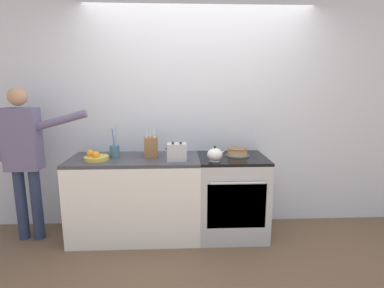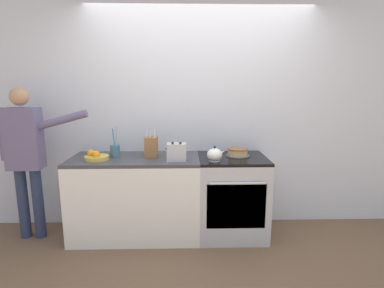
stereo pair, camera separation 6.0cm
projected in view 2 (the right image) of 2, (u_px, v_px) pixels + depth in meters
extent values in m
plane|color=brown|center=(202.00, 248.00, 3.06)|extent=(16.00, 16.00, 0.00)
cube|color=silver|center=(199.00, 115.00, 3.46)|extent=(8.00, 0.04, 2.60)
cube|color=white|center=(136.00, 198.00, 3.27)|extent=(1.37, 0.64, 0.85)
cube|color=#3D3D42|center=(135.00, 159.00, 3.19)|extent=(1.37, 0.64, 0.03)
cube|color=#B7BABF|center=(231.00, 197.00, 3.30)|extent=(0.73, 0.64, 0.85)
cube|color=black|center=(236.00, 206.00, 2.99)|extent=(0.60, 0.01, 0.47)
cylinder|color=#B7BABF|center=(237.00, 183.00, 2.92)|extent=(0.54, 0.02, 0.02)
cube|color=black|center=(232.00, 158.00, 3.22)|extent=(0.73, 0.64, 0.03)
cylinder|color=#4C4C51|center=(238.00, 156.00, 3.25)|extent=(0.26, 0.26, 0.01)
cylinder|color=tan|center=(238.00, 154.00, 3.25)|extent=(0.21, 0.21, 0.03)
cylinder|color=tan|center=(238.00, 151.00, 3.24)|extent=(0.20, 0.20, 0.03)
cylinder|color=brown|center=(238.00, 149.00, 3.24)|extent=(0.21, 0.21, 0.01)
cylinder|color=white|center=(214.00, 161.00, 3.04)|extent=(0.11, 0.11, 0.01)
ellipsoid|color=white|center=(215.00, 155.00, 3.02)|extent=(0.16, 0.16, 0.13)
cone|color=white|center=(222.00, 152.00, 3.02)|extent=(0.08, 0.03, 0.07)
sphere|color=black|center=(215.00, 147.00, 3.01)|extent=(0.02, 0.02, 0.02)
cube|color=olive|center=(151.00, 147.00, 3.21)|extent=(0.13, 0.16, 0.22)
cylinder|color=#B2B2B7|center=(147.00, 134.00, 3.14)|extent=(0.01, 0.04, 0.09)
cylinder|color=#B2B2B7|center=(150.00, 134.00, 3.14)|extent=(0.01, 0.04, 0.09)
cylinder|color=#B2B2B7|center=(154.00, 133.00, 3.14)|extent=(0.01, 0.04, 0.10)
cylinder|color=#B2B2B7|center=(147.00, 133.00, 3.17)|extent=(0.01, 0.04, 0.10)
cylinder|color=#B2B2B7|center=(151.00, 134.00, 3.18)|extent=(0.01, 0.03, 0.06)
cylinder|color=#B2B2B7|center=(155.00, 133.00, 3.18)|extent=(0.01, 0.04, 0.08)
cylinder|color=#477084|center=(115.00, 151.00, 3.23)|extent=(0.10, 0.10, 0.13)
cylinder|color=teal|center=(114.00, 141.00, 3.19)|extent=(0.04, 0.01, 0.26)
cylinder|color=#B7BABF|center=(116.00, 139.00, 3.22)|extent=(0.05, 0.06, 0.29)
cylinder|color=gold|center=(97.00, 158.00, 3.09)|extent=(0.25, 0.25, 0.04)
sphere|color=orange|center=(96.00, 155.00, 3.05)|extent=(0.08, 0.08, 0.08)
sphere|color=orange|center=(91.00, 153.00, 3.11)|extent=(0.08, 0.08, 0.08)
cube|color=#B7BABF|center=(177.00, 152.00, 3.04)|extent=(0.19, 0.15, 0.18)
cube|color=black|center=(173.00, 143.00, 3.02)|extent=(0.02, 0.10, 0.00)
cube|color=black|center=(180.00, 143.00, 3.02)|extent=(0.02, 0.10, 0.00)
cube|color=black|center=(166.00, 149.00, 3.03)|extent=(0.02, 0.02, 0.01)
cylinder|color=#283351|center=(23.00, 203.00, 3.22)|extent=(0.11, 0.11, 0.78)
cylinder|color=#283351|center=(38.00, 203.00, 3.23)|extent=(0.11, 0.11, 0.78)
cube|color=slate|center=(24.00, 139.00, 3.09)|extent=(0.34, 0.20, 0.64)
cylinder|color=slate|center=(3.00, 134.00, 3.08)|extent=(0.08, 0.08, 0.54)
cylinder|color=slate|center=(61.00, 120.00, 3.07)|extent=(0.55, 0.08, 0.22)
sphere|color=tan|center=(19.00, 96.00, 3.01)|extent=(0.19, 0.19, 0.19)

